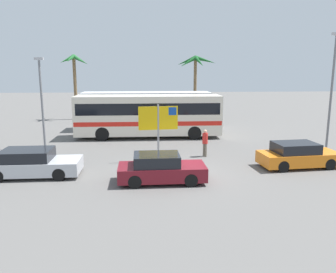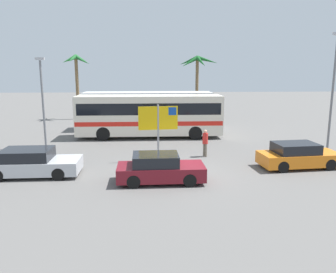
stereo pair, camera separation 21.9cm
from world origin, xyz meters
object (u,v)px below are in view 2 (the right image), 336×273
car_orange (298,156)px  car_maroon (159,169)px  ferry_sign (159,120)px  car_silver (32,163)px  bus_rear_coach (148,108)px  pedestrian_near_sign (205,141)px  bus_front_coach (149,114)px

car_orange → car_maroon: bearing=-170.6°
ferry_sign → car_silver: bearing=-165.4°
bus_rear_coach → pedestrian_near_sign: bearing=-70.4°
bus_front_coach → pedestrian_near_sign: (3.29, -6.07, -0.83)m
bus_rear_coach → car_maroon: size_ratio=2.70×
bus_front_coach → pedestrian_near_sign: size_ratio=6.68×
ferry_sign → pedestrian_near_sign: ferry_sign is taller
bus_front_coach → ferry_sign: ferry_sign is taller
bus_front_coach → ferry_sign: size_ratio=3.38×
bus_front_coach → car_silver: bearing=-121.8°
car_silver → car_orange: size_ratio=1.04×
bus_front_coach → ferry_sign: (0.55, -6.87, 0.54)m
bus_front_coach → car_orange: size_ratio=2.51×
ferry_sign → pedestrian_near_sign: 3.17m
ferry_sign → car_silver: (-6.27, -2.38, -1.69)m
bus_rear_coach → ferry_sign: (0.67, -10.42, 0.54)m
car_silver → pedestrian_near_sign: bearing=18.5°
bus_front_coach → car_maroon: (0.46, -10.54, -1.15)m
car_silver → car_maroon: (6.19, -1.29, -0.00)m
car_orange → ferry_sign: bearing=161.3°
car_orange → car_maroon: 7.63m
pedestrian_near_sign → ferry_sign: bearing=-11.0°
pedestrian_near_sign → car_orange: bearing=123.8°
ferry_sign → bus_front_coach: bearing=88.4°
bus_rear_coach → bus_front_coach: bearing=-87.9°
car_silver → car_orange: 13.57m
bus_rear_coach → car_silver: bus_rear_coach is taller
bus_front_coach → car_silver: (-5.72, -9.25, -1.15)m
car_orange → pedestrian_near_sign: bearing=145.5°
ferry_sign → car_maroon: bearing=-97.4°
car_maroon → pedestrian_near_sign: size_ratio=2.48×
ferry_sign → car_orange: (7.29, -1.71, -1.69)m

